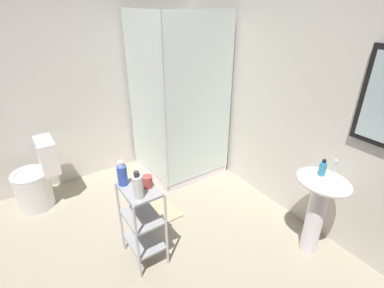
{
  "coord_description": "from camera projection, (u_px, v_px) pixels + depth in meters",
  "views": [
    {
      "loc": [
        1.65,
        -0.47,
        2.09
      ],
      "look_at": [
        -0.38,
        0.88,
        0.86
      ],
      "focal_mm": 27.05,
      "sensor_mm": 36.0,
      "label": 1
    }
  ],
  "objects": [
    {
      "name": "ground_plane",
      "position": [
        129.0,
        280.0,
        2.4
      ],
      "size": [
        4.2,
        4.2,
        0.02
      ],
      "primitive_type": "cube",
      "color": "#9F957F"
    },
    {
      "name": "wall_back",
      "position": [
        299.0,
        97.0,
        2.74
      ],
      "size": [
        4.2,
        0.14,
        2.5
      ],
      "color": "silver",
      "rests_on": "ground_plane"
    },
    {
      "name": "wall_left",
      "position": [
        52.0,
        83.0,
        3.21
      ],
      "size": [
        0.1,
        4.2,
        2.5
      ],
      "primitive_type": "cube",
      "color": "silver",
      "rests_on": "ground_plane"
    },
    {
      "name": "shower_stall",
      "position": [
        177.0,
        141.0,
        3.68
      ],
      "size": [
        0.92,
        0.92,
        2.0
      ],
      "color": "white",
      "rests_on": "ground_plane"
    },
    {
      "name": "pedestal_sink",
      "position": [
        319.0,
        198.0,
        2.44
      ],
      "size": [
        0.46,
        0.37,
        0.81
      ],
      "color": "white",
      "rests_on": "ground_plane"
    },
    {
      "name": "sink_faucet",
      "position": [
        335.0,
        165.0,
        2.37
      ],
      "size": [
        0.03,
        0.03,
        0.1
      ],
      "primitive_type": "cylinder",
      "color": "silver",
      "rests_on": "pedestal_sink"
    },
    {
      "name": "toilet",
      "position": [
        37.0,
        180.0,
        3.15
      ],
      "size": [
        0.37,
        0.49,
        0.76
      ],
      "color": "white",
      "rests_on": "ground_plane"
    },
    {
      "name": "storage_cart",
      "position": [
        142.0,
        218.0,
        2.43
      ],
      "size": [
        0.38,
        0.28,
        0.74
      ],
      "color": "silver",
      "rests_on": "ground_plane"
    },
    {
      "name": "hand_soap_bottle",
      "position": [
        323.0,
        168.0,
        2.31
      ],
      "size": [
        0.06,
        0.06,
        0.14
      ],
      "color": "#389ED1",
      "rests_on": "pedestal_sink"
    },
    {
      "name": "lotion_bottle_white",
      "position": [
        138.0,
        187.0,
        2.14
      ],
      "size": [
        0.08,
        0.08,
        0.23
      ],
      "color": "white",
      "rests_on": "storage_cart"
    },
    {
      "name": "shampoo_bottle_blue",
      "position": [
        122.0,
        175.0,
        2.3
      ],
      "size": [
        0.08,
        0.08,
        0.21
      ],
      "color": "#3654BD",
      "rests_on": "storage_cart"
    },
    {
      "name": "rinse_cup",
      "position": [
        148.0,
        182.0,
        2.29
      ],
      "size": [
        0.08,
        0.08,
        0.1
      ],
      "primitive_type": "cylinder",
      "color": "#B24742",
      "rests_on": "storage_cart"
    },
    {
      "name": "bath_mat",
      "position": [
        154.0,
        207.0,
        3.21
      ],
      "size": [
        0.6,
        0.4,
        0.02
      ],
      "primitive_type": "cube",
      "color": "tan",
      "rests_on": "ground_plane"
    }
  ]
}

